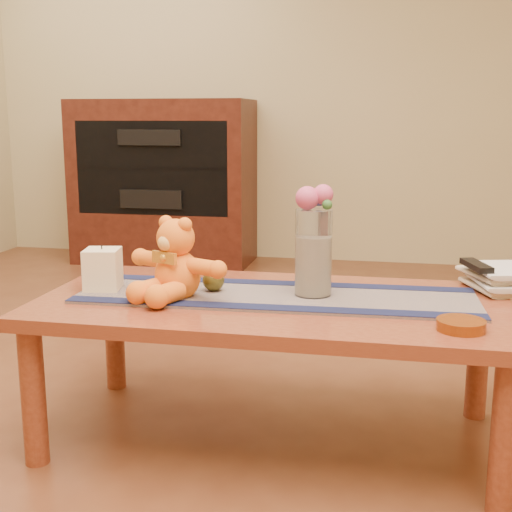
% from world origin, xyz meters
% --- Properties ---
extents(floor, '(5.50, 5.50, 0.00)m').
position_xyz_m(floor, '(0.00, 0.00, 0.00)').
color(floor, '#5A2E19').
rests_on(floor, ground).
extents(wall_back, '(5.50, 0.00, 5.50)m').
position_xyz_m(wall_back, '(0.00, 2.75, 1.35)').
color(wall_back, tan).
rests_on(wall_back, floor).
extents(coffee_table_top, '(1.40, 0.70, 0.04)m').
position_xyz_m(coffee_table_top, '(0.00, 0.00, 0.43)').
color(coffee_table_top, maroon).
rests_on(coffee_table_top, floor).
extents(table_leg_fl, '(0.07, 0.07, 0.41)m').
position_xyz_m(table_leg_fl, '(-0.64, -0.29, 0.21)').
color(table_leg_fl, maroon).
rests_on(table_leg_fl, floor).
extents(table_leg_fr, '(0.07, 0.07, 0.41)m').
position_xyz_m(table_leg_fr, '(0.64, -0.29, 0.21)').
color(table_leg_fr, maroon).
rests_on(table_leg_fr, floor).
extents(table_leg_bl, '(0.07, 0.07, 0.41)m').
position_xyz_m(table_leg_bl, '(-0.64, 0.29, 0.21)').
color(table_leg_bl, maroon).
rests_on(table_leg_bl, floor).
extents(table_leg_br, '(0.07, 0.07, 0.41)m').
position_xyz_m(table_leg_br, '(0.64, 0.29, 0.21)').
color(table_leg_br, maroon).
rests_on(table_leg_br, floor).
extents(persian_runner, '(1.21, 0.40, 0.01)m').
position_xyz_m(persian_runner, '(0.01, 0.02, 0.45)').
color(persian_runner, '#181740').
rests_on(persian_runner, coffee_table_top).
extents(runner_border_near, '(1.20, 0.11, 0.00)m').
position_xyz_m(runner_border_near, '(0.01, -0.12, 0.46)').
color(runner_border_near, '#121838').
rests_on(runner_border_near, persian_runner).
extents(runner_border_far, '(1.20, 0.11, 0.00)m').
position_xyz_m(runner_border_far, '(0.00, 0.17, 0.46)').
color(runner_border_far, '#121838').
rests_on(runner_border_far, persian_runner).
extents(teddy_bear, '(0.42, 0.39, 0.23)m').
position_xyz_m(teddy_bear, '(-0.28, -0.04, 0.57)').
color(teddy_bear, orange).
rests_on(teddy_bear, persian_runner).
extents(pillar_candle, '(0.12, 0.12, 0.13)m').
position_xyz_m(pillar_candle, '(-0.54, -0.01, 0.52)').
color(pillar_candle, '#FFECBB').
rests_on(pillar_candle, persian_runner).
extents(candle_wick, '(0.00, 0.00, 0.01)m').
position_xyz_m(candle_wick, '(-0.54, -0.01, 0.59)').
color(candle_wick, black).
rests_on(candle_wick, pillar_candle).
extents(glass_vase, '(0.11, 0.11, 0.26)m').
position_xyz_m(glass_vase, '(0.12, 0.05, 0.59)').
color(glass_vase, silver).
rests_on(glass_vase, persian_runner).
extents(potpourri_fill, '(0.09, 0.09, 0.18)m').
position_xyz_m(potpourri_fill, '(0.12, 0.05, 0.55)').
color(potpourri_fill, beige).
rests_on(potpourri_fill, glass_vase).
extents(rose_left, '(0.07, 0.07, 0.07)m').
position_xyz_m(rose_left, '(0.10, 0.04, 0.75)').
color(rose_left, '#CA4774').
rests_on(rose_left, glass_vase).
extents(rose_right, '(0.06, 0.06, 0.06)m').
position_xyz_m(rose_right, '(0.14, 0.05, 0.76)').
color(rose_right, '#CA4774').
rests_on(rose_right, glass_vase).
extents(blue_flower_back, '(0.04, 0.04, 0.04)m').
position_xyz_m(blue_flower_back, '(0.13, 0.08, 0.75)').
color(blue_flower_back, '#464392').
rests_on(blue_flower_back, glass_vase).
extents(blue_flower_side, '(0.04, 0.04, 0.04)m').
position_xyz_m(blue_flower_side, '(0.09, 0.07, 0.74)').
color(blue_flower_side, '#464392').
rests_on(blue_flower_side, glass_vase).
extents(leaf_sprig, '(0.03, 0.03, 0.03)m').
position_xyz_m(leaf_sprig, '(0.16, 0.03, 0.74)').
color(leaf_sprig, '#33662D').
rests_on(leaf_sprig, glass_vase).
extents(bronze_ball, '(0.09, 0.09, 0.07)m').
position_xyz_m(bronze_ball, '(-0.19, 0.03, 0.49)').
color(bronze_ball, '#4C4819').
rests_on(bronze_ball, persian_runner).
extents(book_bottom, '(0.23, 0.27, 0.02)m').
position_xyz_m(book_bottom, '(0.60, 0.22, 0.46)').
color(book_bottom, '#C5B598').
rests_on(book_bottom, coffee_table_top).
extents(book_lower, '(0.21, 0.25, 0.02)m').
position_xyz_m(book_lower, '(0.61, 0.22, 0.48)').
color(book_lower, '#C5B598').
rests_on(book_lower, book_bottom).
extents(book_upper, '(0.24, 0.27, 0.02)m').
position_xyz_m(book_upper, '(0.60, 0.22, 0.50)').
color(book_upper, '#C5B598').
rests_on(book_upper, book_lower).
extents(book_top, '(0.21, 0.26, 0.02)m').
position_xyz_m(book_top, '(0.61, 0.22, 0.52)').
color(book_top, '#C5B598').
rests_on(book_top, book_upper).
extents(tv_remote, '(0.09, 0.17, 0.02)m').
position_xyz_m(tv_remote, '(0.61, 0.21, 0.54)').
color(tv_remote, black).
rests_on(tv_remote, book_top).
extents(amber_dish, '(0.13, 0.13, 0.03)m').
position_xyz_m(amber_dish, '(0.53, -0.20, 0.46)').
color(amber_dish, '#BF5914').
rests_on(amber_dish, coffee_table_top).
extents(media_cabinet, '(1.20, 0.50, 1.10)m').
position_xyz_m(media_cabinet, '(-1.20, 2.48, 0.55)').
color(media_cabinet, black).
rests_on(media_cabinet, floor).
extents(cabinet_cavity, '(1.02, 0.03, 0.61)m').
position_xyz_m(cabinet_cavity, '(-1.20, 2.25, 0.66)').
color(cabinet_cavity, black).
rests_on(cabinet_cavity, media_cabinet).
extents(cabinet_shelf, '(1.02, 0.20, 0.02)m').
position_xyz_m(cabinet_shelf, '(-1.20, 2.33, 0.66)').
color(cabinet_shelf, black).
rests_on(cabinet_shelf, media_cabinet).
extents(stereo_upper, '(0.42, 0.28, 0.10)m').
position_xyz_m(stereo_upper, '(-1.20, 2.35, 0.86)').
color(stereo_upper, black).
rests_on(stereo_upper, media_cabinet).
extents(stereo_lower, '(0.42, 0.28, 0.12)m').
position_xyz_m(stereo_lower, '(-1.20, 2.35, 0.46)').
color(stereo_lower, black).
rests_on(stereo_lower, media_cabinet).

